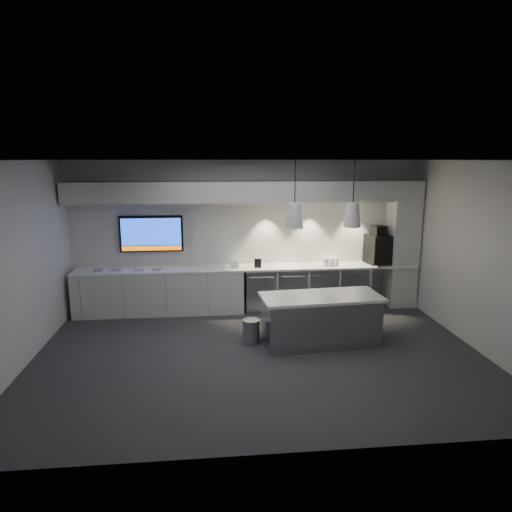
{
  "coord_description": "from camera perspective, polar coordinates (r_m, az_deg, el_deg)",
  "views": [
    {
      "loc": [
        -0.73,
        -6.68,
        3.02
      ],
      "look_at": [
        0.06,
        1.1,
        1.35
      ],
      "focal_mm": 32.0,
      "sensor_mm": 36.0,
      "label": 1
    }
  ],
  "objects": [
    {
      "name": "pendant_right",
      "position": [
        7.41,
        11.97,
        5.09
      ],
      "size": [
        0.27,
        0.27,
        1.09
      ],
      "color": "silver",
      "rests_on": "ceiling"
    },
    {
      "name": "backsplash",
      "position": [
        9.48,
        6.04,
        3.07
      ],
      "size": [
        4.6,
        0.03,
        1.3
      ],
      "primitive_type": "cube",
      "color": "silver",
      "rests_on": "wall_back"
    },
    {
      "name": "floor",
      "position": [
        7.37,
        0.41,
        -12.13
      ],
      "size": [
        7.0,
        7.0,
        0.0
      ],
      "primitive_type": "plane",
      "color": "#333336",
      "rests_on": "ground"
    },
    {
      "name": "wall_tv",
      "position": [
        9.32,
        -12.95,
        2.74
      ],
      "size": [
        1.25,
        0.07,
        0.72
      ],
      "color": "black",
      "rests_on": "wall_back"
    },
    {
      "name": "back_counter",
      "position": [
        9.14,
        -1.05,
        -1.48
      ],
      "size": [
        6.8,
        0.65,
        0.04
      ],
      "primitive_type": "cube",
      "color": "white",
      "rests_on": "left_base_cabinets"
    },
    {
      "name": "tray_c",
      "position": [
        9.13,
        -14.42,
        -1.67
      ],
      "size": [
        0.19,
        0.19,
        0.02
      ],
      "primitive_type": "cube",
      "rotation": [
        0.0,
        0.0,
        0.22
      ],
      "color": "#989898",
      "rests_on": "back_counter"
    },
    {
      "name": "fridge_unit_a",
      "position": [
        9.28,
        0.5,
        -4.17
      ],
      "size": [
        0.6,
        0.61,
        0.85
      ],
      "primitive_type": "cube",
      "color": "gray",
      "rests_on": "floor"
    },
    {
      "name": "cup_cluster",
      "position": [
        9.32,
        9.35,
        -0.73
      ],
      "size": [
        0.3,
        0.19,
        0.16
      ],
      "primitive_type": null,
      "color": "white",
      "rests_on": "back_counter"
    },
    {
      "name": "wall_back",
      "position": [
        9.34,
        -1.23,
        2.69
      ],
      "size": [
        7.0,
        0.0,
        7.0
      ],
      "primitive_type": "plane",
      "rotation": [
        1.57,
        0.0,
        0.0
      ],
      "color": "silver",
      "rests_on": "floor"
    },
    {
      "name": "tray_b",
      "position": [
        9.22,
        -17.06,
        -1.69
      ],
      "size": [
        0.19,
        0.19,
        0.02
      ],
      "primitive_type": "cube",
      "rotation": [
        0.0,
        0.0,
        0.24
      ],
      "color": "#989898",
      "rests_on": "back_counter"
    },
    {
      "name": "sign_white",
      "position": [
        9.06,
        -2.72,
        -1.03
      ],
      "size": [
        0.18,
        0.07,
        0.14
      ],
      "primitive_type": "cube",
      "rotation": [
        0.0,
        0.0,
        -0.29
      ],
      "color": "white",
      "rests_on": "back_counter"
    },
    {
      "name": "tray_a",
      "position": [
        9.31,
        -19.08,
        -1.7
      ],
      "size": [
        0.17,
        0.17,
        0.02
      ],
      "primitive_type": "cube",
      "rotation": [
        0.0,
        0.0,
        0.05
      ],
      "color": "#989898",
      "rests_on": "back_counter"
    },
    {
      "name": "bin",
      "position": [
        7.71,
        -0.61,
        -9.38
      ],
      "size": [
        0.31,
        0.31,
        0.4
      ],
      "primitive_type": "cylinder",
      "rotation": [
        0.0,
        0.0,
        0.07
      ],
      "color": "gray",
      "rests_on": "floor"
    },
    {
      "name": "fridge_unit_b",
      "position": [
        9.37,
        4.34,
        -4.05
      ],
      "size": [
        0.6,
        0.61,
        0.85
      ],
      "primitive_type": "cube",
      "color": "gray",
      "rests_on": "floor"
    },
    {
      "name": "sign_black",
      "position": [
        9.04,
        0.22,
        -0.91
      ],
      "size": [
        0.14,
        0.06,
        0.18
      ],
      "primitive_type": "cube",
      "rotation": [
        0.0,
        0.0,
        -0.31
      ],
      "color": "black",
      "rests_on": "back_counter"
    },
    {
      "name": "ceiling",
      "position": [
        6.72,
        0.45,
        11.9
      ],
      "size": [
        7.0,
        7.0,
        0.0
      ],
      "primitive_type": "plane",
      "rotation": [
        3.14,
        0.0,
        0.0
      ],
      "color": "black",
      "rests_on": "wall_back"
    },
    {
      "name": "fridge_unit_c",
      "position": [
        9.5,
        8.1,
        -3.92
      ],
      "size": [
        0.6,
        0.61,
        0.85
      ],
      "primitive_type": "cube",
      "color": "gray",
      "rests_on": "floor"
    },
    {
      "name": "column",
      "position": [
        9.86,
        17.8,
        1.44
      ],
      "size": [
        0.55,
        0.55,
        2.6
      ],
      "primitive_type": "cube",
      "color": "silver",
      "rests_on": "floor"
    },
    {
      "name": "wall_front",
      "position": [
        4.51,
        3.89,
        -7.65
      ],
      "size": [
        7.0,
        0.0,
        7.0
      ],
      "primitive_type": "plane",
      "rotation": [
        -1.57,
        0.0,
        0.0
      ],
      "color": "silver",
      "rests_on": "floor"
    },
    {
      "name": "wall_right",
      "position": [
        8.05,
        26.03,
        -0.05
      ],
      "size": [
        0.0,
        7.0,
        7.0
      ],
      "primitive_type": "plane",
      "rotation": [
        1.57,
        0.0,
        -1.57
      ],
      "color": "silver",
      "rests_on": "floor"
    },
    {
      "name": "coffee_machine",
      "position": [
        9.69,
        15.04,
        0.97
      ],
      "size": [
        0.51,
        0.66,
        0.79
      ],
      "rotation": [
        0.0,
        0.0,
        0.16
      ],
      "color": "black",
      "rests_on": "back_counter"
    },
    {
      "name": "tray_d",
      "position": [
        9.09,
        -12.22,
        -1.62
      ],
      "size": [
        0.2,
        0.2,
        0.02
      ],
      "primitive_type": "cube",
      "rotation": [
        0.0,
        0.0,
        -0.27
      ],
      "color": "#989898",
      "rests_on": "back_counter"
    },
    {
      "name": "left_base_cabinets",
      "position": [
        9.28,
        -11.9,
        -4.4
      ],
      "size": [
        3.3,
        0.63,
        0.86
      ],
      "primitive_type": "cube",
      "color": "silver",
      "rests_on": "floor"
    },
    {
      "name": "wall_left",
      "position": [
        7.39,
        -27.66,
        -1.2
      ],
      "size": [
        0.0,
        7.0,
        7.0
      ],
      "primitive_type": "plane",
      "rotation": [
        1.57,
        0.0,
        1.57
      ],
      "color": "silver",
      "rests_on": "floor"
    },
    {
      "name": "pendant_left",
      "position": [
        7.18,
        4.84,
        5.09
      ],
      "size": [
        0.27,
        0.27,
        1.09
      ],
      "color": "silver",
      "rests_on": "ceiling"
    },
    {
      "name": "island",
      "position": [
        7.68,
        8.06,
        -7.85
      ],
      "size": [
        2.02,
        0.99,
        0.83
      ],
      "rotation": [
        0.0,
        0.0,
        0.08
      ],
      "color": "gray",
      "rests_on": "floor"
    },
    {
      "name": "fridge_unit_d",
      "position": [
        9.66,
        11.74,
        -3.77
      ],
      "size": [
        0.6,
        0.61,
        0.85
      ],
      "primitive_type": "cube",
      "color": "gray",
      "rests_on": "floor"
    },
    {
      "name": "soffit",
      "position": [
        8.93,
        -1.1,
        8.08
      ],
      "size": [
        6.9,
        0.6,
        0.4
      ],
      "primitive_type": "cube",
      "color": "silver",
      "rests_on": "wall_back"
    }
  ]
}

